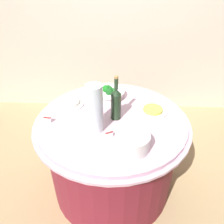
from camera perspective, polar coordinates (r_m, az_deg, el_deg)
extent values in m
plane|color=tan|center=(2.17, 0.00, -17.54)|extent=(6.00, 6.00, 0.00)
cube|color=beige|center=(2.77, 1.38, 25.80)|extent=(4.40, 0.10, 2.60)
cylinder|color=maroon|center=(1.91, 0.00, -11.11)|extent=(1.01, 1.01, 0.69)
cylinder|color=#E0B2C6|center=(1.68, 0.00, -2.54)|extent=(1.16, 1.16, 0.02)
cylinder|color=#E0B2C6|center=(1.66, 0.00, -1.85)|extent=(1.10, 1.10, 0.03)
cylinder|color=white|center=(1.90, -1.04, 4.53)|extent=(0.26, 0.26, 0.05)
cylinder|color=white|center=(1.88, -1.05, 5.35)|extent=(0.28, 0.28, 0.01)
sphere|color=#19631E|center=(1.89, -0.92, 6.17)|extent=(0.05, 0.05, 0.05)
sphere|color=#195D1E|center=(1.85, 0.39, 5.33)|extent=(0.05, 0.05, 0.05)
sphere|color=#19721E|center=(1.87, -1.56, 5.94)|extent=(0.06, 0.06, 0.06)
sphere|color=#19621E|center=(1.82, -3.42, 4.81)|extent=(0.05, 0.05, 0.05)
sphere|color=#19661E|center=(1.87, -0.58, 5.88)|extent=(0.05, 0.05, 0.05)
sphere|color=#19561E|center=(1.83, -0.69, 5.18)|extent=(0.06, 0.06, 0.06)
cylinder|color=white|center=(1.40, 5.13, -9.16)|extent=(0.21, 0.21, 0.01)
cylinder|color=white|center=(1.39, 5.15, -8.86)|extent=(0.21, 0.21, 0.01)
cylinder|color=white|center=(1.39, 5.17, -8.56)|extent=(0.21, 0.21, 0.01)
cylinder|color=white|center=(1.38, 5.19, -8.25)|extent=(0.21, 0.21, 0.01)
cylinder|color=white|center=(1.37, 5.21, -7.94)|extent=(0.21, 0.21, 0.01)
cylinder|color=white|center=(1.37, 5.23, -7.63)|extent=(0.21, 0.21, 0.01)
cylinder|color=white|center=(1.36, 5.26, -7.32)|extent=(0.21, 0.21, 0.01)
cylinder|color=white|center=(1.35, 5.28, -7.00)|extent=(0.21, 0.21, 0.01)
cylinder|color=white|center=(1.35, 5.30, -6.68)|extent=(0.21, 0.21, 0.01)
cylinder|color=white|center=(1.34, 5.32, -6.36)|extent=(0.21, 0.21, 0.01)
cylinder|color=white|center=(1.33, 5.34, -6.03)|extent=(0.21, 0.21, 0.01)
cylinder|color=#1E331D|center=(1.59, 1.01, 1.41)|extent=(0.07, 0.07, 0.20)
cone|color=#1E331D|center=(1.53, 1.06, 5.18)|extent=(0.07, 0.07, 0.04)
cylinder|color=#1E331D|center=(1.51, 1.08, 7.18)|extent=(0.03, 0.03, 0.08)
cylinder|color=#B2844C|center=(1.48, 1.10, 8.83)|extent=(0.03, 0.03, 0.02)
cylinder|color=silver|center=(1.45, -4.42, 0.80)|extent=(0.11, 0.11, 0.34)
sphere|color=#E5B26B|center=(1.52, -3.42, -3.32)|extent=(0.06, 0.06, 0.06)
sphere|color=#E5B26B|center=(1.54, -4.53, -2.87)|extent=(0.06, 0.06, 0.06)
sphere|color=#E5B26B|center=(1.51, -4.68, -3.70)|extent=(0.06, 0.06, 0.06)
sphere|color=#72C64C|center=(1.50, -3.59, -1.42)|extent=(0.06, 0.06, 0.06)
sphere|color=#72C64C|center=(1.50, -4.98, -1.45)|extent=(0.06, 0.06, 0.06)
sphere|color=#72C64C|center=(1.47, -4.32, -2.15)|extent=(0.06, 0.06, 0.06)
sphere|color=red|center=(1.47, -4.01, 0.45)|extent=(0.06, 0.06, 0.06)
sphere|color=red|center=(1.46, -5.21, -0.02)|extent=(0.06, 0.06, 0.06)
sphere|color=red|center=(1.44, -3.93, -0.35)|extent=(0.06, 0.06, 0.06)
cylinder|color=silver|center=(1.57, -7.64, -3.88)|extent=(0.16, 0.02, 0.01)
cylinder|color=silver|center=(1.54, -7.93, -4.70)|extent=(0.16, 0.02, 0.01)
sphere|color=silver|center=(1.57, -10.63, -4.06)|extent=(0.01, 0.01, 0.01)
cylinder|color=white|center=(1.83, -10.69, 1.95)|extent=(0.22, 0.22, 0.01)
cylinder|color=white|center=(1.82, -10.75, 2.46)|extent=(0.15, 0.15, 0.03)
cylinder|color=white|center=(1.74, 10.35, 0.23)|extent=(0.22, 0.22, 0.01)
cylinder|color=#F2D14C|center=(1.73, 10.40, 0.66)|extent=(0.15, 0.15, 0.02)
cube|color=white|center=(1.65, -16.15, -1.82)|extent=(0.05, 0.02, 0.05)
cube|color=maroon|center=(1.64, -16.24, -1.33)|extent=(0.05, 0.02, 0.01)
cube|color=white|center=(1.46, -0.71, -5.70)|extent=(0.05, 0.03, 0.05)
cube|color=maroon|center=(1.45, -0.72, -5.16)|extent=(0.05, 0.03, 0.01)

